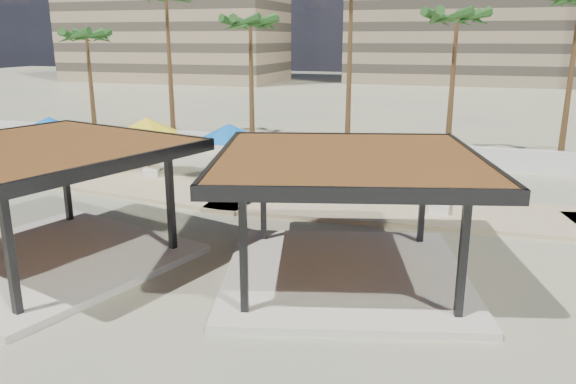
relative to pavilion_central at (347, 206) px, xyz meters
name	(u,v)px	position (x,y,z in m)	size (l,w,h in m)	color
ground	(310,274)	(-1.04, -0.10, -2.19)	(200.00, 200.00, 0.00)	tan
promenade	(408,207)	(0.96, 7.57, -2.13)	(44.45, 7.97, 0.24)	#C6B284
boundary_wall	(389,153)	(-1.04, 15.90, -1.59)	(56.00, 0.30, 1.20)	silver
pavilion_central	(347,206)	(0.00, 0.00, 0.00)	(8.89, 8.89, 3.67)	beige
pavilion_west	(42,194)	(-8.96, -1.78, 0.04)	(9.07, 9.07, 3.74)	beige
umbrella_a	(49,124)	(-17.95, 9.10, 0.21)	(3.43, 3.43, 2.59)	beige
umbrella_b	(147,125)	(-12.06, 9.10, 0.39)	(3.48, 3.48, 2.79)	beige
umbrella_f	(229,132)	(-7.49, 8.77, 0.35)	(3.90, 3.90, 2.75)	beige
lounger_a	(151,169)	(-12.01, 9.15, -1.81)	(1.63, 2.25, 0.82)	white
lounger_b	(440,202)	(2.20, 7.54, -1.80)	(0.80, 2.31, 0.87)	white
palm_a	(87,39)	(-22.04, 18.20, 4.46)	(3.00, 3.00, 7.73)	brown
palm_b	(166,2)	(-16.04, 18.60, 6.77)	(3.00, 3.00, 10.18)	brown
palm_c	(250,28)	(-10.04, 18.00, 5.15)	(3.00, 3.00, 8.46)	brown
palm_e	(457,23)	(1.96, 18.30, 5.37)	(3.00, 3.00, 8.69)	brown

